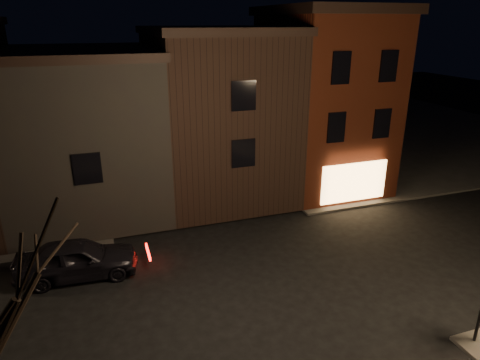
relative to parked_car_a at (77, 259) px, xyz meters
name	(u,v)px	position (x,y,z in m)	size (l,w,h in m)	color
ground	(253,284)	(6.50, -2.86, -0.80)	(120.00, 120.00, 0.00)	black
sidewalk_far_right	(376,130)	(26.50, 17.14, -0.74)	(30.00, 30.00, 0.12)	#2D2B28
corner_building	(323,98)	(14.50, 6.62, 4.60)	(6.50, 8.50, 10.50)	#4E1B0E
row_building_a	(215,111)	(8.00, 7.64, 4.03)	(7.30, 10.30, 9.40)	black
row_building_b	(85,129)	(0.75, 7.64, 3.53)	(7.80, 10.30, 8.40)	black
parked_car_a	(77,259)	(0.00, 0.00, 0.00)	(1.90, 4.71, 1.61)	black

